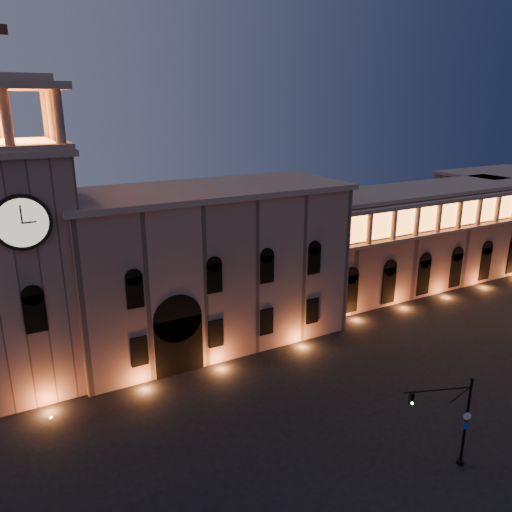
% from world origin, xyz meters
% --- Properties ---
extents(ground, '(160.00, 160.00, 0.00)m').
position_xyz_m(ground, '(0.00, 0.00, 0.00)').
color(ground, black).
rests_on(ground, ground).
extents(government_building, '(30.80, 12.80, 17.60)m').
position_xyz_m(government_building, '(-2.08, 21.93, 8.77)').
color(government_building, '#906A5E').
rests_on(government_building, ground).
extents(clock_tower, '(9.80, 9.80, 32.40)m').
position_xyz_m(clock_tower, '(-20.50, 20.98, 12.50)').
color(clock_tower, '#906A5E').
rests_on(clock_tower, ground).
extents(colonnade_wing, '(40.60, 11.50, 14.50)m').
position_xyz_m(colonnade_wing, '(32.00, 23.92, 7.33)').
color(colonnade_wing, '#8A6458').
rests_on(colonnade_wing, ground).
extents(secondary_building, '(20.00, 12.00, 14.00)m').
position_xyz_m(secondary_building, '(58.00, 30.00, 7.00)').
color(secondary_building, '#8A6458').
rests_on(secondary_building, ground).
extents(traffic_light, '(5.10, 2.11, 7.39)m').
position_xyz_m(traffic_light, '(5.09, -6.41, 3.88)').
color(traffic_light, black).
rests_on(traffic_light, ground).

